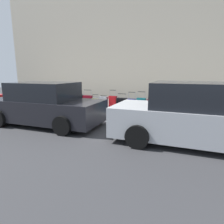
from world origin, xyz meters
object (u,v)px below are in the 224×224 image
object	(u,v)px
suitcase_navy_5	(132,106)
parked_car_silver_0	(197,116)
suitcase_red_0	(186,110)
suitcase_red_7	(113,104)
suitcase_maroon_10	(88,102)
suitcase_black_6	(122,105)
suitcase_olive_2	(162,108)
bollard_post	(50,99)
suitcase_olive_9	(96,104)
suitcase_maroon_3	(151,107)
parked_car_charcoal_1	(45,105)
suitcase_silver_1	(173,109)
suitcase_teal_4	(141,106)
suitcase_teal_11	(79,102)
fire_hydrant	(62,99)
suitcase_silver_8	(104,104)

from	to	relation	value
suitcase_navy_5	parked_car_silver_0	world-z (taller)	parked_car_silver_0
suitcase_red_0	suitcase_red_7	xyz separation A→B (m)	(3.29, -0.12, 0.05)
suitcase_maroon_10	suitcase_black_6	bearing A→B (deg)	177.77
suitcase_olive_2	bollard_post	xyz separation A→B (m)	(5.87, 0.22, 0.16)
suitcase_black_6	bollard_post	bearing A→B (deg)	2.19
bollard_post	suitcase_olive_9	bearing A→B (deg)	-177.03
suitcase_maroon_3	parked_car_charcoal_1	distance (m)	4.45
parked_car_charcoal_1	suitcase_maroon_3	bearing A→B (deg)	-143.12
bollard_post	parked_car_charcoal_1	world-z (taller)	parked_car_charcoal_1
suitcase_silver_1	suitcase_maroon_3	bearing A→B (deg)	-4.13
suitcase_red_7	parked_car_silver_0	bearing A→B (deg)	143.72
suitcase_teal_4	parked_car_silver_0	bearing A→B (deg)	130.60
suitcase_olive_2	suitcase_teal_11	bearing A→B (deg)	-0.07
suitcase_maroon_3	suitcase_black_6	bearing A→B (deg)	2.69
suitcase_red_0	suitcase_red_7	bearing A→B (deg)	-2.01
suitcase_teal_11	parked_car_charcoal_1	world-z (taller)	parked_car_charcoal_1
fire_hydrant	parked_car_charcoal_1	bearing A→B (deg)	115.12
suitcase_red_0	suitcase_silver_8	world-z (taller)	suitcase_silver_8
suitcase_black_6	suitcase_maroon_10	size ratio (longest dim) A/B	0.89
suitcase_red_0	suitcase_teal_11	size ratio (longest dim) A/B	0.66
suitcase_teal_4	suitcase_teal_11	xyz separation A→B (m)	(3.31, -0.07, 0.01)
suitcase_silver_1	parked_car_charcoal_1	world-z (taller)	parked_car_charcoal_1
fire_hydrant	suitcase_olive_2	bearing A→B (deg)	-179.22
suitcase_silver_8	fire_hydrant	bearing A→B (deg)	-0.91
suitcase_maroon_10	bollard_post	xyz separation A→B (m)	(2.22, 0.23, 0.11)
suitcase_silver_1	fire_hydrant	bearing A→B (deg)	0.03
suitcase_silver_1	fire_hydrant	distance (m)	5.68
suitcase_red_0	suitcase_olive_2	world-z (taller)	suitcase_olive_2
suitcase_red_7	suitcase_olive_9	xyz separation A→B (m)	(0.88, 0.07, -0.08)
suitcase_olive_2	suitcase_teal_4	world-z (taller)	suitcase_teal_4
suitcase_black_6	suitcase_olive_2	bearing A→B (deg)	-177.91
suitcase_black_6	fire_hydrant	distance (m)	3.40
suitcase_black_6	parked_car_silver_0	bearing A→B (deg)	140.42
suitcase_red_0	suitcase_olive_2	xyz separation A→B (m)	(1.01, -0.13, -0.01)
suitcase_teal_4	suitcase_teal_11	bearing A→B (deg)	-1.28
fire_hydrant	suitcase_teal_11	bearing A→B (deg)	-175.65
suitcase_silver_8	suitcase_navy_5	bearing A→B (deg)	-177.37
bollard_post	suitcase_red_0	bearing A→B (deg)	-179.22
suitcase_silver_8	suitcase_red_0	bearing A→B (deg)	179.74
suitcase_silver_1	bollard_post	size ratio (longest dim) A/B	1.01
suitcase_maroon_10	suitcase_silver_8	bearing A→B (deg)	172.90
suitcase_red_7	suitcase_red_0	bearing A→B (deg)	177.99
suitcase_silver_1	parked_car_charcoal_1	bearing A→B (deg)	30.20
suitcase_black_6	bollard_post	xyz separation A→B (m)	(4.06, 0.16, 0.13)
suitcase_maroon_10	bollard_post	world-z (taller)	suitcase_maroon_10
suitcase_maroon_10	suitcase_silver_1	bearing A→B (deg)	178.98
suitcase_maroon_3	suitcase_silver_8	world-z (taller)	suitcase_silver_8
suitcase_olive_2	suitcase_olive_9	distance (m)	3.16
suitcase_teal_4	suitcase_silver_8	distance (m)	1.83
suitcase_red_0	suitcase_maroon_3	distance (m)	1.45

